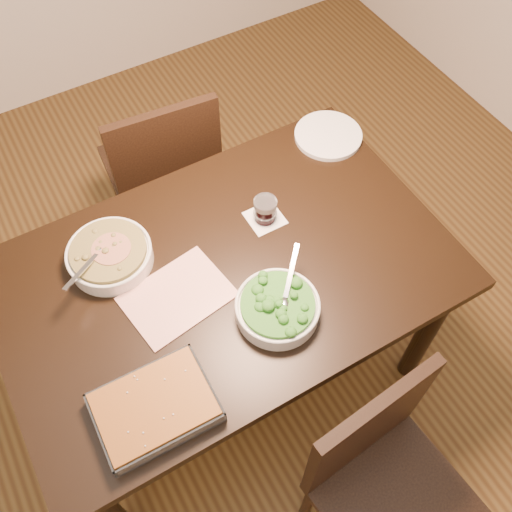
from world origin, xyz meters
TOP-DOWN VIEW (x-y plane):
  - ground at (0.00, 0.00)m, footprint 4.00×4.00m
  - table at (0.00, 0.00)m, footprint 1.40×0.90m
  - magazine_a at (-0.17, -0.01)m, footprint 0.34×0.27m
  - coaster at (0.21, 0.11)m, footprint 0.11×0.11m
  - stew_bowl at (-0.29, 0.21)m, footprint 0.26×0.26m
  - broccoli_bowl at (0.06, -0.21)m, footprint 0.25×0.25m
  - baking_dish at (-0.37, -0.30)m, footprint 0.32×0.24m
  - wine_tumbler at (0.21, 0.11)m, footprint 0.08×0.08m
  - dinner_plate at (0.60, 0.32)m, footprint 0.25×0.25m
  - chair_near at (0.13, -0.71)m, footprint 0.45×0.45m
  - chair_far at (0.08, 0.70)m, footprint 0.46×0.46m

SIDE VIEW (x-z plane):
  - ground at x=0.00m, z-range 0.00..0.00m
  - chair_near at x=0.13m, z-range 0.05..0.93m
  - chair_far at x=0.08m, z-range 0.05..0.95m
  - table at x=0.00m, z-range 0.28..1.03m
  - coaster at x=0.21m, z-range 0.75..0.75m
  - magazine_a at x=-0.17m, z-range 0.75..0.76m
  - dinner_plate at x=0.60m, z-range 0.75..0.77m
  - baking_dish at x=-0.37m, z-range 0.75..0.81m
  - broccoli_bowl at x=0.06m, z-range 0.74..0.83m
  - stew_bowl at x=-0.29m, z-range 0.74..0.84m
  - wine_tumbler at x=0.21m, z-range 0.75..0.84m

